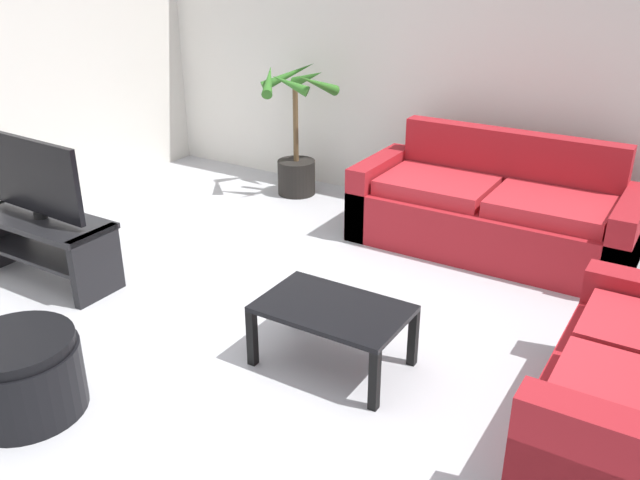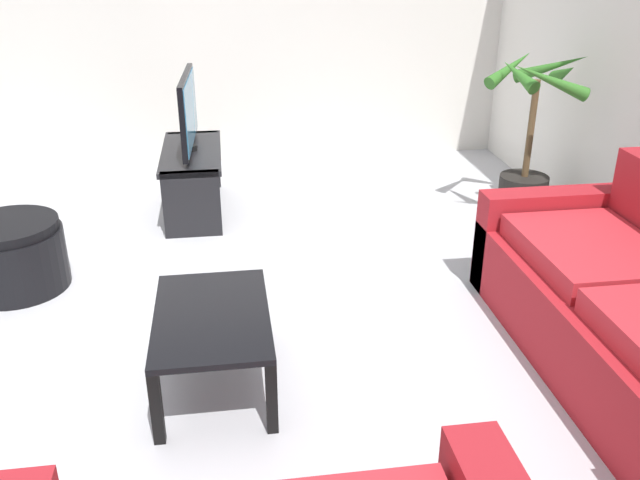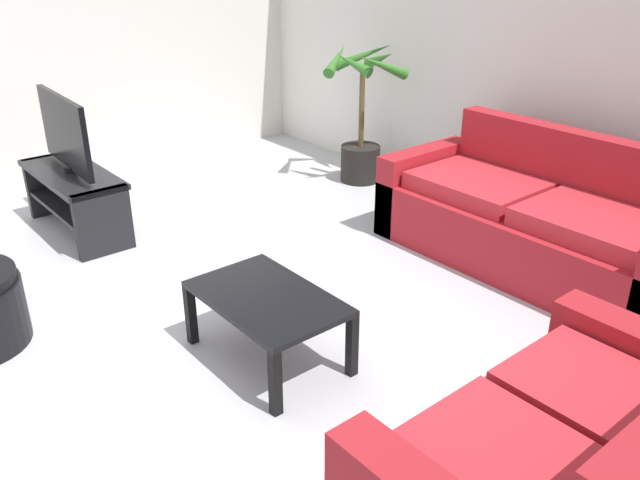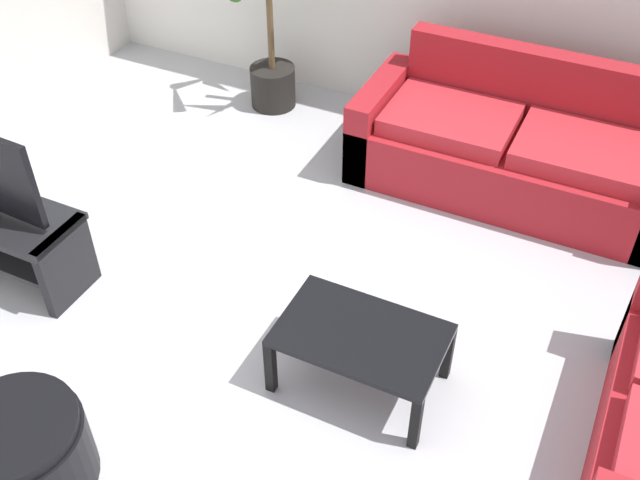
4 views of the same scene
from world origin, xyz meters
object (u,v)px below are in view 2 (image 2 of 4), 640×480
at_px(ottoman, 13,255).
at_px(potted_palm, 528,156).
at_px(tv_stand, 193,171).
at_px(coffee_table, 212,323).
at_px(tv, 188,111).

bearing_deg(ottoman, potted_palm, 100.04).
relative_size(tv_stand, coffee_table, 1.29).
xyz_separation_m(tv_stand, ottoman, (1.15, -1.07, -0.11)).
relative_size(tv, coffee_table, 1.12).
distance_m(tv, ottoman, 1.68).
bearing_deg(potted_palm, coffee_table, -52.52).
bearing_deg(potted_palm, ottoman, -79.96).
distance_m(tv_stand, potted_palm, 2.56).
distance_m(coffee_table, potted_palm, 2.97).
height_order(tv_stand, tv, tv).
bearing_deg(coffee_table, tv, -176.44).
bearing_deg(tv, tv_stand, -92.58).
bearing_deg(tv_stand, tv, 87.42).
distance_m(tv_stand, ottoman, 1.57).
height_order(tv, ottoman, tv).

